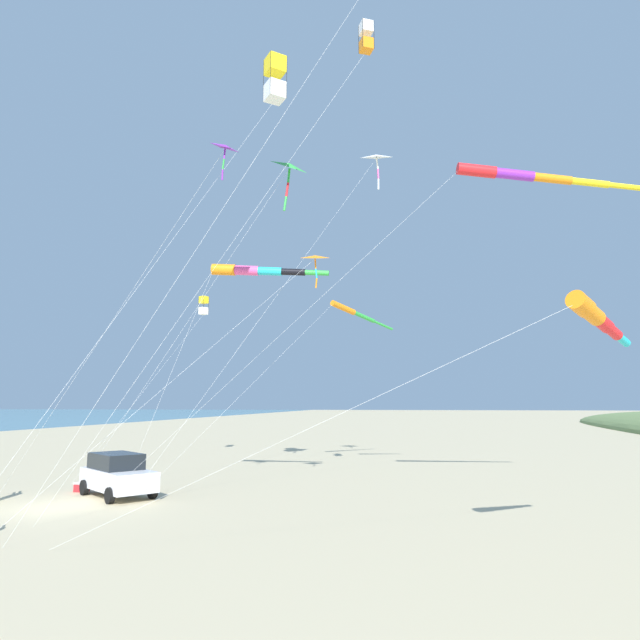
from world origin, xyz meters
TOP-DOWN VIEW (x-y plane):
  - ground_plane at (0.00, 0.00)m, footprint 600.00×600.00m
  - parked_car at (-1.12, -2.89)m, footprint 4.52×4.11m
  - cooler_box at (1.17, -3.83)m, footprint 0.62×0.42m
  - kite_delta_striped_overhead at (-12.32, -9.34)m, footprint 10.81×8.27m
  - kite_delta_green_low_center at (-9.81, -3.52)m, footprint 9.35×8.34m
  - kite_box_rainbow_low_near at (-12.59, 0.35)m, footprint 11.40×3.07m
  - kite_delta_blue_topmost at (-6.90, 0.61)m, footprint 11.90×3.65m
  - kite_box_small_distant at (0.73, -16.82)m, footprint 2.65×11.44m
  - kite_box_red_high_left at (-8.06, -2.86)m, footprint 6.79×10.65m
  - kite_windsock_long_streamer_right at (-6.61, -4.79)m, footprint 8.93×2.32m
  - kite_delta_long_streamer_left at (-7.98, -6.40)m, footprint 10.62×3.33m
  - kite_windsock_checkered_midright at (-10.41, -14.84)m, footprint 11.57×12.45m
  - kite_windsock_purple_drifting at (-18.93, -2.62)m, footprint 23.12×1.99m
  - kite_windsock_yellow_midlevel at (-18.76, 5.42)m, footprint 16.16×2.78m

SIDE VIEW (x-z plane):
  - ground_plane at x=0.00m, z-range 0.00..0.00m
  - cooler_box at x=1.17m, z-range 0.00..0.42m
  - parked_car at x=-1.12m, z-range 0.03..1.88m
  - kite_windsock_yellow_midlevel at x=-18.76m, z-range 2.85..9.66m
  - kite_windsock_checkered_midright at x=-10.41m, z-range 4.65..15.07m
  - kite_windsock_long_streamer_right at x=-6.61m, z-range 5.01..15.81m
  - kite_delta_green_low_center at x=-9.81m, z-range 5.12..15.91m
  - kite_box_small_distant at x=0.73m, z-range 5.16..16.86m
  - kite_windsock_purple_drifting at x=-18.93m, z-range 6.45..20.42m
  - kite_delta_blue_topmost at x=-6.90m, z-range 6.83..21.18m
  - kite_delta_long_streamer_left at x=-7.98m, z-range 7.91..24.69m
  - kite_delta_striped_overhead at x=-12.32m, z-range 8.74..26.92m
  - kite_box_rainbow_low_near at x=-12.59m, z-range 8.86..27.92m
  - kite_box_red_high_left at x=-8.06m, z-range 9.02..29.22m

